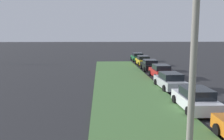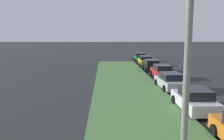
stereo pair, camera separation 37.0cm
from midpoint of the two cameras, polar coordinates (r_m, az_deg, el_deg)
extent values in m
cube|color=#517F42|center=(13.02, 7.53, -13.16)|extent=(60.00, 6.00, 0.12)
cylinder|color=black|center=(12.80, 22.68, -12.91)|extent=(0.65, 0.24, 0.64)
cube|color=silver|center=(16.52, 18.25, -6.98)|extent=(4.30, 1.80, 0.70)
cube|color=black|center=(16.18, 18.61, -5.02)|extent=(2.20, 1.60, 0.55)
cylinder|color=black|center=(17.52, 13.86, -6.76)|extent=(0.64, 0.22, 0.64)
cylinder|color=black|center=(18.12, 19.36, -6.49)|extent=(0.64, 0.22, 0.64)
cylinder|color=black|center=(15.07, 16.82, -9.39)|extent=(0.64, 0.22, 0.64)
cylinder|color=black|center=(15.75, 23.08, -8.93)|extent=(0.64, 0.22, 0.64)
cube|color=#B2B5BA|center=(22.20, 12.93, -2.86)|extent=(4.37, 1.98, 0.70)
cube|color=black|center=(21.91, 13.15, -1.36)|extent=(2.27, 1.69, 0.55)
cylinder|color=black|center=(23.27, 9.77, -2.89)|extent=(0.65, 0.25, 0.64)
cylinder|color=black|center=(23.79, 13.96, -2.76)|extent=(0.65, 0.25, 0.64)
cylinder|color=black|center=(20.73, 11.70, -4.33)|extent=(0.65, 0.25, 0.64)
cylinder|color=black|center=(21.32, 16.35, -4.15)|extent=(0.65, 0.25, 0.64)
cube|color=red|center=(27.70, 10.95, -0.58)|extent=(4.33, 1.87, 0.70)
cube|color=black|center=(27.42, 11.10, 0.64)|extent=(2.23, 1.64, 0.55)
cylinder|color=black|center=(28.83, 8.53, -0.67)|extent=(0.64, 0.23, 0.64)
cylinder|color=black|center=(29.26, 11.98, -0.63)|extent=(0.64, 0.23, 0.64)
cylinder|color=black|center=(26.23, 9.78, -1.60)|extent=(0.64, 0.23, 0.64)
cylinder|color=black|center=(26.71, 13.54, -1.54)|extent=(0.64, 0.23, 0.64)
cube|color=black|center=(32.89, 8.49, 0.89)|extent=(4.31, 1.83, 0.70)
cube|color=black|center=(32.62, 8.58, 1.93)|extent=(2.21, 1.61, 0.55)
cylinder|color=black|center=(34.09, 6.57, 0.77)|extent=(0.64, 0.22, 0.64)
cylinder|color=black|center=(34.42, 9.53, 0.78)|extent=(0.64, 0.22, 0.64)
cylinder|color=black|center=(31.45, 7.34, 0.11)|extent=(0.64, 0.22, 0.64)
cylinder|color=black|center=(31.81, 10.54, 0.13)|extent=(0.64, 0.22, 0.64)
cube|color=gold|center=(38.45, 6.99, 2.00)|extent=(4.31, 1.83, 0.70)
cube|color=black|center=(38.19, 7.06, 2.90)|extent=(2.21, 1.61, 0.55)
cylinder|color=black|center=(39.66, 5.36, 1.86)|extent=(0.64, 0.22, 0.64)
cylinder|color=black|center=(39.97, 7.91, 1.87)|extent=(0.64, 0.22, 0.64)
cylinder|color=black|center=(37.01, 5.98, 1.38)|extent=(0.64, 0.22, 0.64)
cylinder|color=black|center=(37.34, 8.70, 1.39)|extent=(0.64, 0.22, 0.64)
cube|color=#1E6B38|center=(44.21, 5.72, 2.86)|extent=(4.34, 1.91, 0.70)
cube|color=black|center=(43.96, 5.77, 3.64)|extent=(2.24, 1.66, 0.55)
cylinder|color=black|center=(45.42, 4.30, 2.71)|extent=(0.65, 0.24, 0.64)
cylinder|color=black|center=(45.72, 6.53, 2.71)|extent=(0.65, 0.24, 0.64)
cylinder|color=black|center=(42.77, 4.84, 2.34)|extent=(0.65, 0.24, 0.64)
cylinder|color=black|center=(43.09, 7.20, 2.35)|extent=(0.65, 0.24, 0.64)
cylinder|color=gray|center=(8.81, 17.35, 0.95)|extent=(0.24, 0.24, 7.50)
camera|label=1|loc=(0.19, -90.51, -0.08)|focal=39.00mm
camera|label=2|loc=(0.19, 89.49, 0.08)|focal=39.00mm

